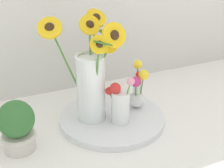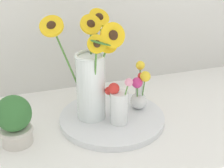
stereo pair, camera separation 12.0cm
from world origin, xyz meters
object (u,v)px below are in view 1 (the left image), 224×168
object	(u,v)px
serving_tray	(112,118)
potted_plant	(17,126)
mason_jar_sunflowers	(91,77)
vase_bulb_right	(138,89)
vase_small_center	(120,104)

from	to	relation	value
serving_tray	potted_plant	world-z (taller)	potted_plant
mason_jar_sunflowers	vase_bulb_right	size ratio (longest dim) A/B	2.03
vase_bulb_right	potted_plant	xyz separation A→B (m)	(-0.50, -0.05, -0.01)
serving_tray	mason_jar_sunflowers	xyz separation A→B (m)	(-0.08, 0.02, 0.19)
vase_bulb_right	mason_jar_sunflowers	bearing A→B (deg)	178.89
mason_jar_sunflowers	vase_bulb_right	xyz separation A→B (m)	(0.20, -0.00, -0.09)
vase_bulb_right	vase_small_center	bearing A→B (deg)	-148.17
mason_jar_sunflowers	vase_bulb_right	distance (m)	0.22
serving_tray	mason_jar_sunflowers	distance (m)	0.20
mason_jar_sunflowers	potted_plant	distance (m)	0.32
vase_bulb_right	potted_plant	bearing A→B (deg)	-173.78
serving_tray	vase_small_center	size ratio (longest dim) A/B	2.17
mason_jar_sunflowers	serving_tray	bearing A→B (deg)	-15.33
vase_bulb_right	potted_plant	world-z (taller)	vase_bulb_right
potted_plant	serving_tray	bearing A→B (deg)	5.65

